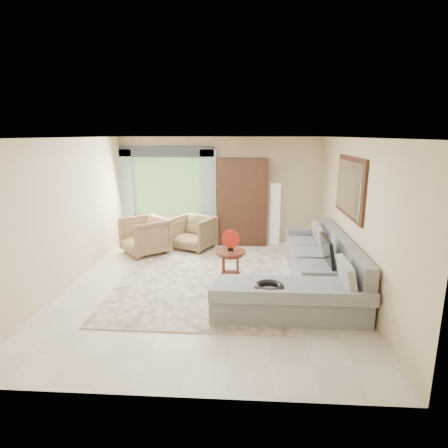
# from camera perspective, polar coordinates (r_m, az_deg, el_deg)

# --- Properties ---
(ground) EXTENTS (6.00, 6.00, 0.00)m
(ground) POSITION_cam_1_polar(r_m,az_deg,el_deg) (6.88, -2.29, -9.19)
(ground) COLOR silver
(ground) RESTS_ON ground
(area_rug) EXTENTS (3.04, 4.03, 0.02)m
(area_rug) POSITION_cam_1_polar(r_m,az_deg,el_deg) (7.14, -3.14, -8.25)
(area_rug) COLOR beige
(area_rug) RESTS_ON ground
(sectional_sofa) EXTENTS (2.30, 3.46, 0.90)m
(sectional_sofa) POSITION_cam_1_polar(r_m,az_deg,el_deg) (6.67, 13.09, -7.68)
(sectional_sofa) COLOR gray
(sectional_sofa) RESTS_ON ground
(tv_screen) EXTENTS (0.14, 0.74, 0.48)m
(tv_screen) POSITION_cam_1_polar(r_m,az_deg,el_deg) (6.60, 15.55, -4.04)
(tv_screen) COLOR black
(tv_screen) RESTS_ON sectional_sofa
(garden_hose) EXTENTS (0.43, 0.43, 0.09)m
(garden_hose) POSITION_cam_1_polar(r_m,az_deg,el_deg) (5.42, 6.90, -9.48)
(garden_hose) COLOR black
(garden_hose) RESTS_ON sectional_sofa
(coffee_table) EXTENTS (0.56, 0.56, 0.56)m
(coffee_table) POSITION_cam_1_polar(r_m,az_deg,el_deg) (6.99, 1.00, -6.21)
(coffee_table) COLOR #462012
(coffee_table) RESTS_ON ground
(red_disc) EXTENTS (0.33, 0.12, 0.34)m
(red_disc) POSITION_cam_1_polar(r_m,az_deg,el_deg) (6.84, 1.02, -2.29)
(red_disc) COLOR #AF1D11
(red_disc) RESTS_ON coffee_table
(armchair_left) EXTENTS (1.28, 1.28, 0.84)m
(armchair_left) POSITION_cam_1_polar(r_m,az_deg,el_deg) (8.64, -11.98, -1.80)
(armchair_left) COLOR #89684A
(armchair_left) RESTS_ON ground
(armchair_right) EXTENTS (1.13, 1.14, 0.79)m
(armchair_right) POSITION_cam_1_polar(r_m,az_deg,el_deg) (8.82, -4.63, -1.37)
(armchair_right) COLOR olive
(armchair_right) RESTS_ON ground
(potted_plant) EXTENTS (0.64, 0.60, 0.56)m
(potted_plant) POSITION_cam_1_polar(r_m,az_deg,el_deg) (9.75, -14.25, -1.01)
(potted_plant) COLOR #999999
(potted_plant) RESTS_ON ground
(armoire) EXTENTS (1.20, 0.55, 2.10)m
(armoire) POSITION_cam_1_polar(r_m,az_deg,el_deg) (9.17, 2.81, 3.42)
(armoire) COLOR black
(armoire) RESTS_ON ground
(floor_lamp) EXTENTS (0.24, 0.24, 1.50)m
(floor_lamp) POSITION_cam_1_polar(r_m,az_deg,el_deg) (9.31, 7.73, 1.59)
(floor_lamp) COLOR silver
(floor_lamp) RESTS_ON ground
(window) EXTENTS (1.80, 0.04, 1.40)m
(window) POSITION_cam_1_polar(r_m,az_deg,el_deg) (9.58, -8.63, 5.84)
(window) COLOR #669E59
(window) RESTS_ON wall_back
(curtain_left) EXTENTS (0.40, 0.08, 2.30)m
(curtain_left) POSITION_cam_1_polar(r_m,az_deg,el_deg) (9.81, -14.72, 4.24)
(curtain_left) COLOR #9EB7CC
(curtain_left) RESTS_ON ground
(curtain_right) EXTENTS (0.40, 0.08, 2.30)m
(curtain_right) POSITION_cam_1_polar(r_m,az_deg,el_deg) (9.36, -2.39, 4.25)
(curtain_right) COLOR #9EB7CC
(curtain_right) RESTS_ON ground
(valance) EXTENTS (2.40, 0.12, 0.26)m
(valance) POSITION_cam_1_polar(r_m,az_deg,el_deg) (9.44, -8.91, 10.90)
(valance) COLOR #1E232D
(valance) RESTS_ON wall_back
(wall_mirror) EXTENTS (0.05, 1.70, 1.05)m
(wall_mirror) POSITION_cam_1_polar(r_m,az_deg,el_deg) (6.96, 18.60, 5.35)
(wall_mirror) COLOR black
(wall_mirror) RESTS_ON wall_right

